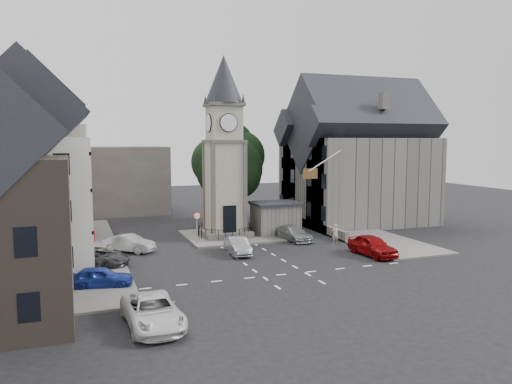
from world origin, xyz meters
name	(u,v)px	position (x,y,z in m)	size (l,w,h in m)	color
ground	(255,256)	(0.00, 0.00, 0.00)	(120.00, 120.00, 0.00)	black
pavement_west	(80,252)	(-12.50, 6.00, 0.07)	(6.00, 30.00, 0.14)	#595651
pavement_east	(341,228)	(12.00, 8.00, 0.07)	(6.00, 26.00, 0.14)	#595651
central_island	(240,235)	(1.50, 8.00, 0.08)	(10.00, 8.00, 0.16)	#595651
road_markings	(284,274)	(0.00, -5.50, 0.01)	(20.00, 8.00, 0.01)	silver
clock_tower	(224,148)	(0.00, 7.99, 8.12)	(4.86, 4.86, 16.25)	#4C4944
stone_shelter	(276,218)	(4.80, 7.50, 1.55)	(4.30, 3.30, 3.08)	#5F5C57
town_tree	(229,158)	(2.00, 13.00, 6.97)	(7.20, 7.20, 10.80)	black
warning_sign_post	(197,221)	(-3.20, 5.43, 2.03)	(0.70, 0.19, 2.85)	black
terrace_pink	(42,164)	(-15.50, 16.00, 6.58)	(8.10, 7.60, 12.80)	pink
terrace_cream	(36,168)	(-15.50, 8.00, 6.58)	(8.10, 7.60, 12.80)	beige
terrace_tudor	(28,181)	(-15.50, 0.00, 6.19)	(8.10, 7.60, 12.00)	silver
backdrop_west	(80,180)	(-12.00, 28.00, 4.00)	(20.00, 10.00, 8.00)	#4C4944
east_building	(357,164)	(15.59, 11.00, 6.26)	(14.40, 11.40, 12.60)	#5F5C57
east_boundary_wall	(306,223)	(9.20, 10.00, 0.45)	(0.40, 16.00, 0.90)	#5F5C57
flagpole	(325,161)	(8.00, 4.00, 7.00)	(3.68, 0.10, 2.74)	white
car_west_blue	(100,277)	(-11.50, -4.40, 0.65)	(1.54, 3.82, 1.30)	navy
car_west_silver	(129,243)	(-8.82, 4.87, 0.69)	(1.45, 4.16, 1.37)	#9B9FA2
car_west_grey	(97,257)	(-11.39, 1.01, 0.64)	(2.13, 4.62, 1.28)	#2E2F31
car_island_silver	(238,246)	(-1.00, 1.22, 0.66)	(1.39, 3.99, 1.31)	gray
car_island_east	(293,233)	(5.21, 4.50, 0.65)	(1.82, 4.47, 1.30)	gray
car_east_red	(372,246)	(8.50, -2.90, 0.78)	(1.85, 4.59, 1.56)	maroon
van_sw_white	(153,312)	(-9.50, -11.74, 0.72)	(2.41, 5.22, 1.45)	silver
pedestrian	(335,234)	(8.00, 2.00, 0.84)	(0.62, 0.40, 1.69)	#B7A897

